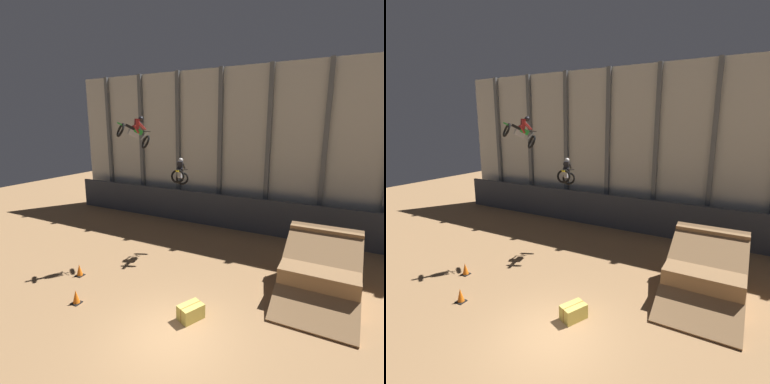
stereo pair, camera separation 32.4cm
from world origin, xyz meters
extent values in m
plane|color=#9E754C|center=(0.00, 0.00, 0.00)|extent=(60.00, 60.00, 0.00)
cube|color=beige|center=(0.00, 12.35, 5.38)|extent=(32.00, 0.12, 10.77)
cube|color=slate|center=(-13.51, 12.15, 5.38)|extent=(0.28, 0.28, 10.77)
cube|color=slate|center=(-10.13, 12.15, 5.38)|extent=(0.28, 0.28, 10.77)
cube|color=slate|center=(-6.76, 12.15, 5.38)|extent=(0.28, 0.28, 10.77)
cube|color=slate|center=(-3.38, 12.15, 5.38)|extent=(0.28, 0.28, 10.77)
cube|color=slate|center=(0.00, 12.15, 5.38)|extent=(0.28, 0.28, 10.77)
cube|color=slate|center=(3.38, 12.15, 5.38)|extent=(0.28, 0.28, 10.77)
cube|color=#383D47|center=(0.00, 11.14, 1.17)|extent=(31.36, 0.20, 2.33)
cube|color=#966F48|center=(4.13, 5.33, 0.74)|extent=(2.98, 3.18, 1.47)
cube|color=olive|center=(4.13, 6.68, 1.23)|extent=(3.04, 0.50, 2.45)
cube|color=#9E754C|center=(4.13, 4.65, 1.23)|extent=(3.04, 4.64, 2.63)
torus|color=black|center=(-4.58, 5.13, 6.16)|extent=(0.84, 0.75, 0.71)
torus|color=black|center=(-5.28, 4.08, 6.77)|extent=(0.84, 0.75, 0.71)
cube|color=#B7B7BC|center=(-4.92, 4.61, 6.60)|extent=(0.48, 0.59, 0.48)
cube|color=green|center=(-4.79, 4.81, 6.70)|extent=(0.45, 0.53, 0.41)
cube|color=black|center=(-4.99, 4.52, 6.89)|extent=(0.44, 0.55, 0.35)
cube|color=green|center=(-5.27, 4.10, 7.05)|extent=(0.31, 0.37, 0.21)
cylinder|color=#B7B7BC|center=(-4.61, 5.08, 6.46)|extent=(0.30, 0.40, 0.41)
cylinder|color=black|center=(-4.57, 5.14, 6.69)|extent=(0.66, 0.13, 0.04)
cube|color=maroon|center=(-4.82, 4.77, 7.06)|extent=(0.37, 0.36, 0.52)
sphere|color=black|center=(-4.69, 4.96, 7.31)|extent=(0.41, 0.43, 0.35)
cylinder|color=maroon|center=(-4.95, 4.79, 6.80)|extent=(0.26, 0.31, 0.42)
cylinder|color=maroon|center=(-4.75, 4.65, 6.80)|extent=(0.26, 0.31, 0.42)
cylinder|color=maroon|center=(-4.83, 5.04, 6.97)|extent=(0.30, 0.39, 0.43)
cylinder|color=maroon|center=(-4.56, 4.87, 6.97)|extent=(0.30, 0.39, 0.43)
torus|color=black|center=(-3.58, 7.13, 4.03)|extent=(0.79, 0.52, 0.73)
torus|color=black|center=(-3.13, 5.86, 4.39)|extent=(0.79, 0.52, 0.73)
cube|color=#B7B7BC|center=(-3.35, 6.48, 4.34)|extent=(0.36, 0.60, 0.40)
cube|color=yellow|center=(-3.42, 6.68, 4.49)|extent=(0.35, 0.53, 0.34)
cube|color=black|center=(-3.29, 6.32, 4.61)|extent=(0.34, 0.59, 0.26)
cube|color=yellow|center=(-3.12, 5.83, 4.66)|extent=(0.25, 0.39, 0.15)
cylinder|color=#B7B7BC|center=(-3.54, 7.03, 4.31)|extent=(0.18, 0.37, 0.47)
cylinder|color=black|center=(-3.55, 7.05, 4.55)|extent=(0.57, 0.40, 0.04)
cube|color=black|center=(-3.38, 6.57, 4.83)|extent=(0.33, 0.29, 0.51)
sphere|color=silver|center=(-3.44, 6.74, 5.11)|extent=(0.35, 0.39, 0.32)
cylinder|color=black|center=(-3.49, 6.52, 4.56)|extent=(0.22, 0.37, 0.39)
cylinder|color=black|center=(-3.27, 6.60, 4.56)|extent=(0.22, 0.37, 0.39)
cylinder|color=black|center=(-3.61, 6.74, 4.79)|extent=(0.23, 0.47, 0.36)
cylinder|color=black|center=(-3.31, 6.85, 4.79)|extent=(0.23, 0.47, 0.36)
cube|color=black|center=(-4.43, -0.09, 0.01)|extent=(0.36, 0.36, 0.03)
cone|color=orange|center=(-4.43, -0.09, 0.31)|extent=(0.28, 0.28, 0.55)
cube|color=black|center=(-6.08, 1.58, 0.01)|extent=(0.36, 0.36, 0.03)
cone|color=orange|center=(-6.08, 1.58, 0.31)|extent=(0.28, 0.28, 0.55)
cube|color=#CCB751|center=(0.12, 1.20, 0.28)|extent=(0.92, 1.07, 0.56)
cube|color=#996623|center=(0.12, 1.20, 0.28)|extent=(0.42, 0.84, 0.57)
camera|label=1|loc=(4.72, -7.45, 7.07)|focal=28.00mm
camera|label=2|loc=(5.00, -7.30, 7.07)|focal=28.00mm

